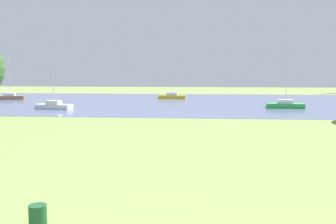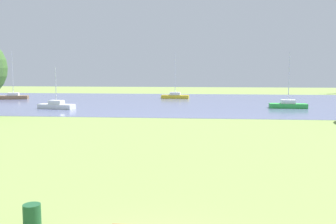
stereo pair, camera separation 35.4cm
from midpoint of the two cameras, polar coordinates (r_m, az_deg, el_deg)
name	(u,v)px [view 1 (the left image)]	position (r m, az deg, el deg)	size (l,w,h in m)	color
ground_plane	(186,131)	(31.88, 2.45, -2.79)	(160.00, 160.00, 0.00)	#7F994C
litter_bin	(38,217)	(13.26, -19.57, -14.56)	(0.56, 0.56, 0.80)	#1E512D
water_surface	(193,102)	(59.68, 3.63, 1.47)	(140.00, 40.00, 0.02)	slate
sailboat_brown	(10,97)	(70.81, -22.64, 2.14)	(5.02, 2.64, 8.09)	brown
sailboat_yellow	(172,96)	(67.15, 0.49, 2.42)	(4.85, 1.66, 7.96)	yellow
sailboat_white	(54,106)	(51.38, -16.82, 0.91)	(5.00, 2.43, 5.42)	white
sailboat_green	(285,105)	(52.67, 16.91, 1.06)	(4.86, 1.70, 7.36)	green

